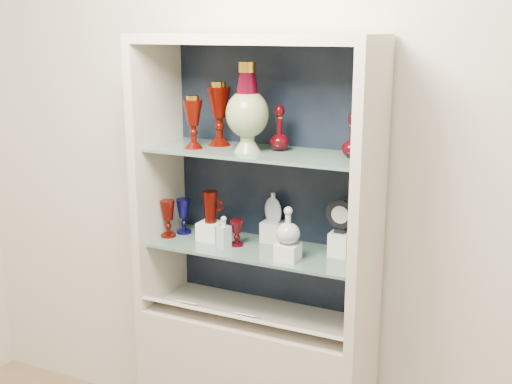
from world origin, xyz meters
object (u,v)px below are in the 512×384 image
at_px(ruby_pitcher, 210,207).
at_px(enamel_urn, 247,107).
at_px(cobalt_goblet, 184,216).
at_px(ruby_goblet_small, 237,233).
at_px(flat_flask, 273,207).
at_px(lidded_bowl, 360,151).
at_px(ruby_decanter_a, 280,125).
at_px(ruby_goblet_tall, 168,219).
at_px(clear_round_decanter, 288,226).
at_px(pedestal_lamp_left, 193,122).
at_px(clear_square_bottle, 224,232).
at_px(pedestal_lamp_right, 219,114).
at_px(ruby_decanter_b, 352,134).
at_px(cameo_medallion, 341,216).

bearing_deg(ruby_pitcher, enamel_urn, -30.02).
distance_m(cobalt_goblet, ruby_goblet_small, 0.30).
bearing_deg(flat_flask, lidded_bowl, 1.35).
xyz_separation_m(ruby_decanter_a, ruby_goblet_tall, (-0.50, -0.08, -0.44)).
distance_m(ruby_goblet_tall, clear_round_decanter, 0.61).
bearing_deg(clear_round_decanter, pedestal_lamp_left, 176.30).
xyz_separation_m(pedestal_lamp_left, ruby_decanter_a, (0.35, 0.10, -0.00)).
bearing_deg(clear_square_bottle, ruby_goblet_small, 45.20).
xyz_separation_m(pedestal_lamp_right, ruby_decanter_a, (0.28, -0.00, -0.03)).
bearing_deg(pedestal_lamp_right, enamel_urn, -25.56).
bearing_deg(enamel_urn, cobalt_goblet, 168.99).
bearing_deg(ruby_decanter_b, ruby_goblet_small, -174.14).
bearing_deg(ruby_goblet_small, ruby_pitcher, 170.51).
relative_size(enamel_urn, lidded_bowl, 4.41).
xyz_separation_m(pedestal_lamp_right, cameo_medallion, (0.55, 0.00, -0.38)).
bearing_deg(pedestal_lamp_right, ruby_pitcher, -122.32).
bearing_deg(cameo_medallion, ruby_pitcher, -174.98).
bearing_deg(pedestal_lamp_right, clear_square_bottle, -55.70).
height_order(pedestal_lamp_left, cobalt_goblet, pedestal_lamp_left).
bearing_deg(lidded_bowl, cobalt_goblet, 175.42).
distance_m(lidded_bowl, clear_round_decanter, 0.42).
xyz_separation_m(ruby_goblet_tall, clear_square_bottle, (0.30, -0.02, -0.01)).
xyz_separation_m(enamel_urn, ruby_goblet_tall, (-0.40, -0.00, -0.52)).
height_order(cobalt_goblet, ruby_pitcher, ruby_pitcher).
height_order(pedestal_lamp_left, cameo_medallion, pedestal_lamp_left).
bearing_deg(ruby_decanter_b, ruby_decanter_a, 177.55).
height_order(ruby_pitcher, clear_round_decanter, ruby_pitcher).
bearing_deg(lidded_bowl, enamel_urn, -179.60).
height_order(pedestal_lamp_left, ruby_pitcher, pedestal_lamp_left).
xyz_separation_m(ruby_decanter_a, clear_round_decanter, (0.10, -0.13, -0.38)).
height_order(clear_square_bottle, flat_flask, flat_flask).
relative_size(pedestal_lamp_left, ruby_goblet_small, 1.92).
height_order(ruby_pitcher, clear_square_bottle, ruby_pitcher).
distance_m(pedestal_lamp_left, ruby_goblet_tall, 0.47).
bearing_deg(lidded_bowl, flat_flask, 161.97).
bearing_deg(lidded_bowl, pedestal_lamp_left, -177.75).
xyz_separation_m(pedestal_lamp_right, enamel_urn, (0.18, -0.08, 0.04)).
bearing_deg(ruby_goblet_tall, clear_round_decanter, -4.83).
bearing_deg(ruby_goblet_small, clear_round_decanter, -14.87).
xyz_separation_m(lidded_bowl, clear_square_bottle, (-0.57, -0.03, -0.39)).
distance_m(pedestal_lamp_right, flat_flask, 0.46).
bearing_deg(ruby_goblet_tall, lidded_bowl, 0.39).
relative_size(flat_flask, cameo_medallion, 0.94).
bearing_deg(clear_round_decanter, flat_flask, 128.09).
height_order(enamel_urn, flat_flask, enamel_urn).
xyz_separation_m(lidded_bowl, ruby_goblet_tall, (-0.87, -0.01, -0.38)).
bearing_deg(ruby_decanter_b, ruby_pitcher, -177.63).
height_order(lidded_bowl, clear_square_bottle, lidded_bowl).
distance_m(pedestal_lamp_right, ruby_goblet_tall, 0.53).
bearing_deg(pedestal_lamp_left, clear_round_decanter, -3.70).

